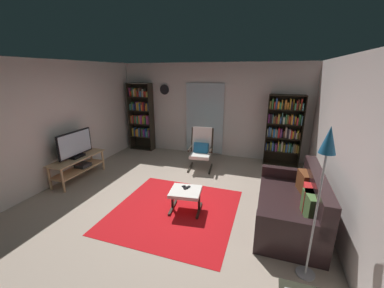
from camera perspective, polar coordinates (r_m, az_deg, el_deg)
name	(u,v)px	position (r m, az deg, el deg)	size (l,w,h in m)	color
ground_plane	(171,201)	(4.61, -5.05, -13.65)	(7.02, 7.02, 0.00)	tan
wall_back	(211,110)	(6.79, 4.54, 8.16)	(5.60, 0.06, 2.60)	silver
wall_left	(51,124)	(5.74, -31.05, 4.09)	(0.06, 6.00, 2.60)	silver
wall_right	(348,151)	(3.91, 33.63, -1.45)	(0.06, 6.00, 2.60)	silver
glass_door_panel	(204,119)	(6.82, 3.02, 6.08)	(1.10, 0.01, 2.00)	silver
area_rug	(174,210)	(4.34, -4.29, -15.72)	(2.10, 2.12, 0.01)	red
tv_stand	(79,164)	(5.92, -25.72, -4.46)	(0.45, 1.32, 0.53)	tan
television	(75,145)	(5.77, -26.42, -0.28)	(0.20, 0.92, 0.59)	black
bookshelf_near_tv	(141,115)	(7.43, -12.16, 6.84)	(0.73, 0.30, 2.04)	black
bookshelf_near_sofa	(284,128)	(6.45, 21.35, 3.63)	(0.87, 0.30, 1.82)	black
leather_sofa	(293,206)	(4.20, 23.31, -13.53)	(0.92, 1.83, 0.88)	black
lounge_armchair	(201,147)	(5.90, 2.25, -0.82)	(0.64, 0.72, 1.02)	black
ottoman	(186,194)	(4.18, -1.57, -11.94)	(0.58, 0.55, 0.39)	white
tv_remote	(187,188)	(4.21, -1.21, -10.52)	(0.04, 0.14, 0.02)	black
cell_phone	(185,187)	(4.23, -1.74, -10.45)	(0.07, 0.14, 0.01)	black
floor_lamp_by_sofa	(325,163)	(2.80, 29.50, -4.08)	(0.22, 0.22, 1.84)	#A5A5AD
wall_clock	(165,90)	(7.13, -6.67, 12.97)	(0.29, 0.03, 0.29)	silver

